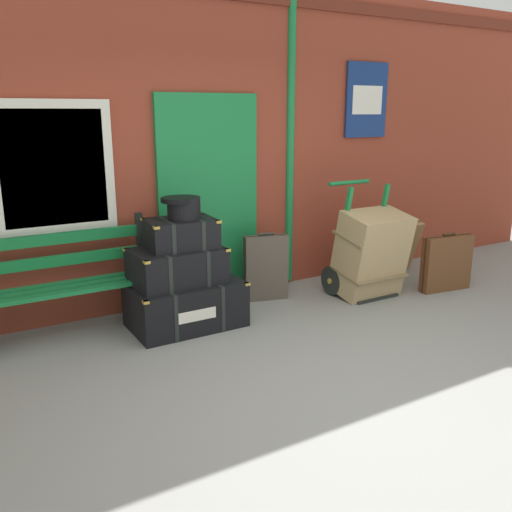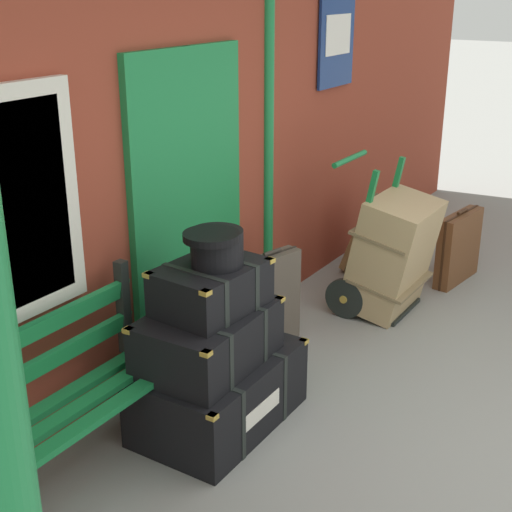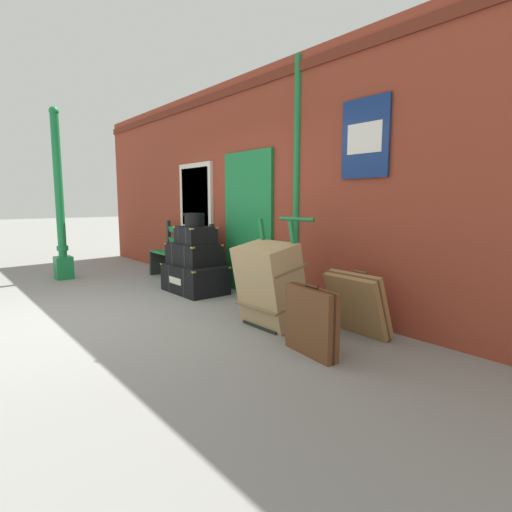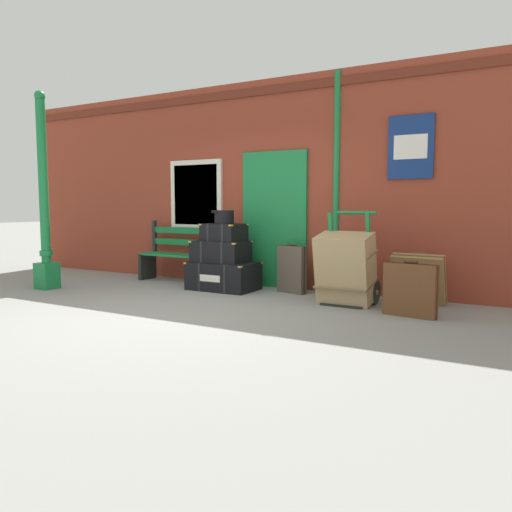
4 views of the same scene
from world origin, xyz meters
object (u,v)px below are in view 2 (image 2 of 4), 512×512
Objects in this scene: steamer_trunk_middle at (208,338)px; platform_bench at (43,422)px; porters_trolley at (371,273)px; large_brown_trunk at (393,254)px; steamer_trunk_base at (219,391)px; suitcase_tan at (272,300)px; suitcase_cream at (459,248)px; steamer_trunk_top at (211,287)px; suitcase_caramel at (374,232)px; round_hatbox at (216,246)px.

platform_bench is at bearing 161.66° from steamer_trunk_middle.
large_brown_trunk is at bearing -90.00° from porters_trolley.
large_brown_trunk is at bearing -6.66° from steamer_trunk_base.
platform_bench is 1.09m from steamer_trunk_base.
porters_trolley is 0.27m from large_brown_trunk.
suitcase_tan reaches higher than suitcase_cream.
steamer_trunk_top is 0.94× the size of suitcase_caramel.
platform_bench reaches higher than large_brown_trunk.
steamer_trunk_top is at bearing 123.08° from round_hatbox.
steamer_trunk_base is 2.02m from porters_trolley.
suitcase_cream is (0.88, -0.26, -0.17)m from large_brown_trunk.
steamer_trunk_base is 0.38m from steamer_trunk_middle.
round_hatbox is 0.37× the size of large_brown_trunk.
suitcase_caramel is at bearing 4.71° from steamer_trunk_middle.
round_hatbox reaches higher than steamer_trunk_base.
large_brown_trunk is 1.30× the size of suitcase_tan.
suitcase_tan is (1.03, 0.23, -0.53)m from steamer_trunk_top.
suitcase_caramel is (0.81, 0.32, 0.06)m from porters_trolley.
suitcase_tan is 1.80m from suitcase_caramel.
porters_trolley is (3.03, -0.40, -0.17)m from platform_bench.
suitcase_cream is at bearing -16.46° from large_brown_trunk.
platform_bench is at bearing 169.29° from large_brown_trunk.
round_hatbox reaches higher than large_brown_trunk.
round_hatbox is (0.01, 0.01, 0.91)m from steamer_trunk_base.
porters_trolley is (2.03, -0.09, -0.60)m from steamer_trunk_top.
steamer_trunk_middle is (0.95, -0.31, 0.14)m from platform_bench.
round_hatbox is (1.01, -0.33, 0.67)m from platform_bench.
suitcase_cream is 0.96× the size of suitcase_caramel.
suitcase_tan is at bearing 12.25° from steamer_trunk_middle.
steamer_trunk_middle is at bearing -18.34° from platform_bench.
suitcase_cream is at bearing -21.89° from suitcase_tan.
round_hatbox is at bearing -166.05° from suitcase_tan.
suitcase_caramel is at bearing -1.13° from platform_bench.
large_brown_trunk is 0.96m from suitcase_caramel.
platform_bench is 4.58× the size of round_hatbox.
porters_trolley is (2.01, -0.07, -0.84)m from round_hatbox.
steamer_trunk_top is 1.18m from suitcase_tan.
platform_bench reaches higher than suitcase_caramel.
steamer_trunk_middle is 2.10m from large_brown_trunk.
suitcase_tan is at bearing 14.15° from steamer_trunk_base.
suitcase_caramel reaches higher than steamer_trunk_base.
suitcase_tan is (1.08, 0.24, -0.24)m from steamer_trunk_middle.
platform_bench is 1.13m from steamer_trunk_top.
round_hatbox is 0.29× the size of porters_trolley.
steamer_trunk_base is 2.84m from suitcase_caramel.
steamer_trunk_middle is 2.37× the size of round_hatbox.
round_hatbox is (0.07, -0.02, 0.54)m from steamer_trunk_middle.
porters_trolley is at bearing -7.51° from platform_bench.
suitcase_caramel is at bearing 0.08° from suitcase_tan.
suitcase_caramel is at bearing 5.16° from round_hatbox.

